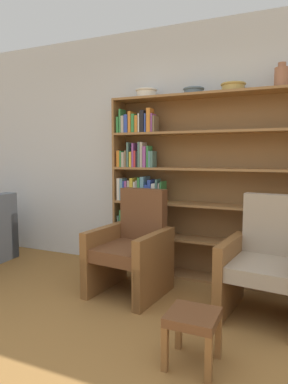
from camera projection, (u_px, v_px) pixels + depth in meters
wall_back at (204, 151)px, 3.77m from camera, size 12.00×0.06×2.75m
bookshelf at (191, 188)px, 3.69m from camera, size 2.19×0.30×1.96m
bowl_olive at (146, 93)px, 3.77m from camera, size 0.24×0.24×0.10m
bowl_cream at (194, 91)px, 3.56m from camera, size 0.22×0.22×0.07m
bowl_copper at (233, 87)px, 3.40m from camera, size 0.25×0.25×0.08m
vase_tall at (282, 77)px, 3.21m from camera, size 0.13×0.13×0.23m
armchair_leather at (132, 249)px, 3.31m from camera, size 0.70×0.74×0.99m
armchair_cushioned at (266, 266)px, 2.82m from camera, size 0.72×0.75×0.99m
footstool at (193, 323)px, 2.16m from camera, size 0.31×0.31×0.34m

